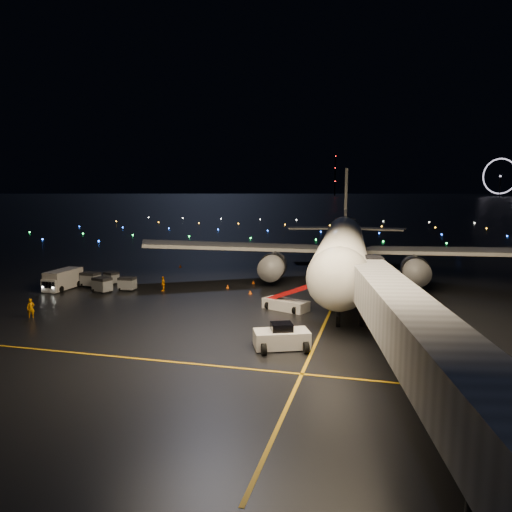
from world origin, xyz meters
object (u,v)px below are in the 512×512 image
object	(u,v)px
baggage_cart_0	(127,284)
baggage_cart_2	(102,285)
belt_loader	(286,294)
crew_a	(31,308)
service_truck	(64,279)
pushback_tug	(282,336)
baggage_cart_3	(91,279)
baggage_cart_1	(111,278)
crew_c	(163,284)
airliner	(344,222)

from	to	relation	value
baggage_cart_0	baggage_cart_2	distance (m)	3.00
belt_loader	crew_a	distance (m)	25.61
service_truck	baggage_cart_0	xyz separation A→B (m)	(8.29, 1.15, -0.41)
pushback_tug	baggage_cart_3	distance (m)	34.35
baggage_cart_1	baggage_cart_2	xyz separation A→B (m)	(1.83, -5.22, 0.13)
pushback_tug	crew_a	xyz separation A→B (m)	(-25.86, 2.96, -0.07)
crew_c	baggage_cart_3	size ratio (longest dim) A/B	0.82
baggage_cart_3	pushback_tug	bearing A→B (deg)	-24.34
airliner	service_truck	size ratio (longest dim) A/B	8.41
belt_loader	baggage_cart_3	world-z (taller)	belt_loader
baggage_cart_0	baggage_cart_2	world-z (taller)	baggage_cart_2
service_truck	crew_c	world-z (taller)	service_truck
pushback_tug	crew_c	size ratio (longest dim) A/B	2.41
belt_loader	baggage_cart_3	bearing A→B (deg)	-168.76
service_truck	baggage_cart_3	bearing A→B (deg)	41.51
airliner	baggage_cart_1	world-z (taller)	airliner
service_truck	baggage_cart_2	bearing A→B (deg)	-5.73
belt_loader	baggage_cart_0	size ratio (longest dim) A/B	3.63
crew_c	baggage_cart_0	size ratio (longest dim) A/B	0.92
belt_loader	baggage_cart_1	world-z (taller)	belt_loader
baggage_cart_1	belt_loader	bearing A→B (deg)	6.04
pushback_tug	belt_loader	world-z (taller)	belt_loader
airliner	crew_c	bearing A→B (deg)	-150.23
belt_loader	pushback_tug	bearing A→B (deg)	-57.11
service_truck	baggage_cart_1	xyz separation A→B (m)	(4.04, 4.59, -0.46)
pushback_tug	baggage_cart_3	xyz separation A→B (m)	(-29.07, 18.29, -0.10)
pushback_tug	baggage_cart_2	world-z (taller)	pushback_tug
airliner	service_truck	world-z (taller)	airliner
belt_loader	baggage_cart_2	size ratio (longest dim) A/B	3.32
service_truck	baggage_cart_3	size ratio (longest dim) A/B	3.06
baggage_cart_1	baggage_cart_2	size ratio (longest dim) A/B	0.86
pushback_tug	service_truck	world-z (taller)	service_truck
service_truck	crew_c	xyz separation A→B (m)	(12.79, 2.00, -0.34)
baggage_cart_0	airliner	bearing A→B (deg)	26.79
baggage_cart_2	pushback_tug	bearing A→B (deg)	-11.74
crew_c	baggage_cart_1	xyz separation A→B (m)	(-8.74, 2.59, -0.12)
baggage_cart_1	baggage_cart_3	size ratio (longest dim) A/B	0.84
crew_c	belt_loader	bearing A→B (deg)	62.90
baggage_cart_1	baggage_cart_3	world-z (taller)	baggage_cart_3
airliner	crew_c	size ratio (longest dim) A/B	31.45
airliner	crew_a	size ratio (longest dim) A/B	29.31
pushback_tug	crew_c	distance (m)	26.09
crew_a	baggage_cart_3	xyz separation A→B (m)	(-3.21, 15.33, -0.03)
service_truck	crew_a	size ratio (longest dim) A/B	3.49
airliner	pushback_tug	world-z (taller)	airliner
belt_loader	baggage_cart_3	xyz separation A→B (m)	(-26.94, 5.74, -0.79)
baggage_cart_0	service_truck	bearing A→B (deg)	-175.42
baggage_cart_1	baggage_cart_3	bearing A→B (deg)	-99.00
pushback_tug	crew_a	bearing A→B (deg)	151.20
crew_a	baggage_cart_1	xyz separation A→B (m)	(-1.63, 17.77, -0.18)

